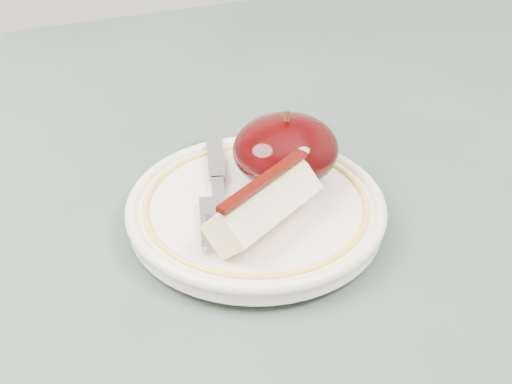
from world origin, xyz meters
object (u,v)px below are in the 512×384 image
object	(u,v)px
plate	(256,209)
fork	(217,180)
table	(264,338)
apple_half	(286,150)

from	to	relation	value
plate	fork	xyz separation A→B (m)	(-0.02, 0.03, 0.01)
plate	table	bearing A→B (deg)	-97.34
table	fork	xyz separation A→B (m)	(-0.01, 0.06, 0.11)
table	fork	size ratio (longest dim) A/B	5.52
table	fork	bearing A→B (deg)	104.44
plate	apple_half	world-z (taller)	apple_half
plate	fork	bearing A→B (deg)	119.91
table	plate	xyz separation A→B (m)	(0.00, 0.03, 0.10)
table	apple_half	xyz separation A→B (m)	(0.03, 0.05, 0.13)
plate	fork	distance (m)	0.04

